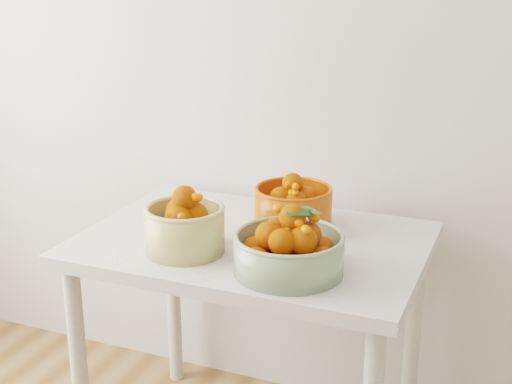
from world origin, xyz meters
TOP-DOWN VIEW (x-y plane):
  - table at (-0.31, 1.60)m, footprint 1.00×0.70m
  - bowl_cream at (-0.44, 1.44)m, footprint 0.26×0.26m
  - bowl_green at (-0.13, 1.41)m, footprint 0.35×0.35m
  - bowl_orange at (-0.23, 1.73)m, footprint 0.26×0.26m

SIDE VIEW (x-z plane):
  - table at x=-0.31m, z-range 0.28..1.03m
  - bowl_green at x=-0.13m, z-range 0.72..0.91m
  - bowl_orange at x=-0.23m, z-range 0.73..0.90m
  - bowl_cream at x=-0.44m, z-range 0.73..0.92m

